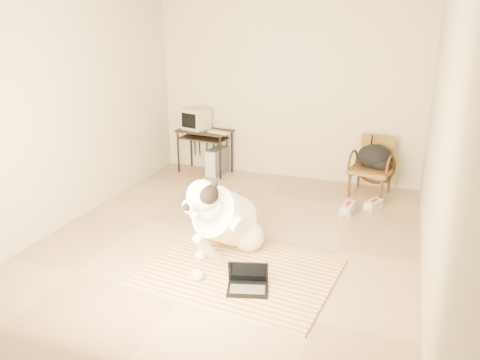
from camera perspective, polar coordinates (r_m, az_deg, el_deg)
The scene contains 16 objects.
floor at distance 5.39m, azimuth -0.64°, elevation -6.62°, with size 4.50×4.50×0.00m, color #9E8061.
wall_back at distance 7.08m, azimuth 5.76°, elevation 10.98°, with size 4.50×4.50×0.00m, color #BBB299.
wall_front at distance 3.02m, azimuth -15.69°, elevation -0.75°, with size 4.50×4.50×0.00m, color #BBB299.
wall_left at distance 5.94m, azimuth -19.31°, elevation 8.46°, with size 4.50×4.50×0.00m, color #BBB299.
wall_right at distance 4.67m, azimuth 23.11°, elevation 5.33°, with size 4.50×4.50×0.00m, color #BBB299.
rug at distance 4.63m, azimuth -0.04°, elevation -11.08°, with size 1.92×1.55×0.02m.
dog at distance 4.81m, azimuth -1.90°, elevation -4.82°, with size 0.71×1.36×0.98m.
laptop at distance 4.32m, azimuth 0.95°, elevation -12.37°, with size 0.42×0.35×0.26m.
computer_desk at distance 7.36m, azimuth -4.37°, elevation 5.34°, with size 0.87×0.55×0.69m.
crt_monitor at distance 7.40m, azimuth -5.40°, elevation 7.42°, with size 0.44×0.43×0.32m.
desk_keyboard at distance 7.14m, azimuth -2.61°, elevation 5.83°, with size 0.35×0.13×0.02m, color #AEA589.
pc_tower at distance 7.37m, azimuth -2.80°, elevation 2.29°, with size 0.24×0.47×0.42m.
rattan_chair at distance 6.73m, azimuth 15.79°, elevation 1.66°, with size 0.61×0.60×0.80m.
backpack at distance 6.67m, azimuth 16.22°, elevation 2.58°, with size 0.48×0.39×0.35m.
sneaker_left at distance 6.10m, azimuth 12.97°, elevation -3.41°, with size 0.17×0.35×0.12m.
sneaker_right at distance 6.31m, azimuth 15.95°, elevation -2.95°, with size 0.24×0.33×0.11m.
Camera 1 is at (1.69, -4.55, 2.34)m, focal length 35.00 mm.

